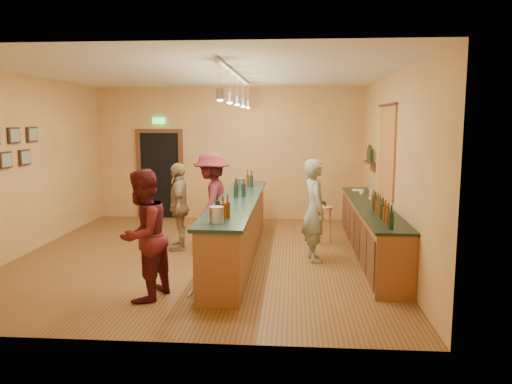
# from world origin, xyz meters

# --- Properties ---
(floor) EXTENTS (7.00, 7.00, 0.00)m
(floor) POSITION_xyz_m (0.00, 0.00, 0.00)
(floor) COLOR brown
(floor) RESTS_ON ground
(ceiling) EXTENTS (6.50, 7.00, 0.02)m
(ceiling) POSITION_xyz_m (0.00, 0.00, 3.20)
(ceiling) COLOR silver
(ceiling) RESTS_ON wall_back
(wall_back) EXTENTS (6.50, 0.02, 3.20)m
(wall_back) POSITION_xyz_m (0.00, 3.50, 1.60)
(wall_back) COLOR #B57C43
(wall_back) RESTS_ON floor
(wall_front) EXTENTS (6.50, 0.02, 3.20)m
(wall_front) POSITION_xyz_m (0.00, -3.50, 1.60)
(wall_front) COLOR #B57C43
(wall_front) RESTS_ON floor
(wall_left) EXTENTS (0.02, 7.00, 3.20)m
(wall_left) POSITION_xyz_m (-3.25, 0.00, 1.60)
(wall_left) COLOR #B57C43
(wall_left) RESTS_ON floor
(wall_right) EXTENTS (0.02, 7.00, 3.20)m
(wall_right) POSITION_xyz_m (3.25, 0.00, 1.60)
(wall_right) COLOR #B57C43
(wall_right) RESTS_ON floor
(doorway) EXTENTS (1.15, 0.09, 2.48)m
(doorway) POSITION_xyz_m (-1.70, 3.47, 1.13)
(doorway) COLOR black
(doorway) RESTS_ON wall_back
(tapestry) EXTENTS (0.03, 1.40, 1.60)m
(tapestry) POSITION_xyz_m (3.23, 0.40, 1.85)
(tapestry) COLOR maroon
(tapestry) RESTS_ON wall_right
(bottle_shelf) EXTENTS (0.17, 0.55, 0.54)m
(bottle_shelf) POSITION_xyz_m (3.17, 1.90, 1.67)
(bottle_shelf) COLOR #502E18
(bottle_shelf) RESTS_ON wall_right
(picture_grid) EXTENTS (0.06, 2.20, 0.70)m
(picture_grid) POSITION_xyz_m (-3.21, -0.75, 1.95)
(picture_grid) COLOR #382111
(picture_grid) RESTS_ON wall_left
(back_counter) EXTENTS (0.60, 4.55, 1.27)m
(back_counter) POSITION_xyz_m (2.97, 0.18, 0.49)
(back_counter) COLOR brown
(back_counter) RESTS_ON floor
(tasting_bar) EXTENTS (0.73, 5.10, 1.38)m
(tasting_bar) POSITION_xyz_m (0.61, -0.00, 0.61)
(tasting_bar) COLOR brown
(tasting_bar) RESTS_ON floor
(pendant_track) EXTENTS (0.11, 4.60, 0.50)m
(pendant_track) POSITION_xyz_m (0.62, -0.00, 2.98)
(pendant_track) COLOR silver
(pendant_track) RESTS_ON ceiling
(bartender) EXTENTS (0.54, 0.71, 1.76)m
(bartender) POSITION_xyz_m (1.96, -0.11, 0.88)
(bartender) COLOR gray
(bartender) RESTS_ON floor
(customer_a) EXTENTS (0.88, 1.01, 1.77)m
(customer_a) POSITION_xyz_m (-0.42, -2.20, 0.89)
(customer_a) COLOR #59191E
(customer_a) RESTS_ON floor
(customer_b) EXTENTS (0.56, 1.01, 1.63)m
(customer_b) POSITION_xyz_m (-0.54, 0.45, 0.82)
(customer_b) COLOR #997A51
(customer_b) RESTS_ON floor
(customer_c) EXTENTS (0.75, 1.22, 1.83)m
(customer_c) POSITION_xyz_m (0.07, 0.52, 0.91)
(customer_c) COLOR #59191E
(customer_c) RESTS_ON floor
(bar_stool) EXTENTS (0.36, 0.36, 0.75)m
(bar_stool) POSITION_xyz_m (2.17, 1.04, 0.60)
(bar_stool) COLOR #A17E48
(bar_stool) RESTS_ON floor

